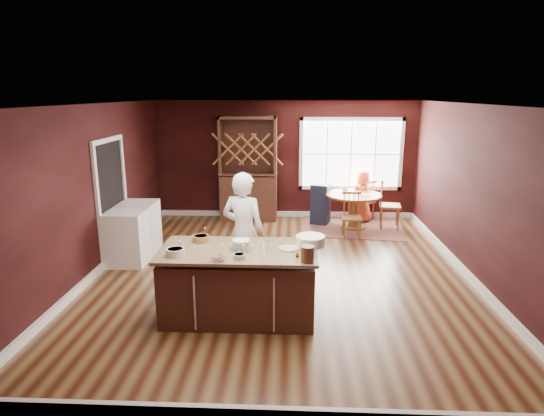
% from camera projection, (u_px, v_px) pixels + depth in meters
% --- Properties ---
extents(room_shell, '(7.00, 7.00, 7.00)m').
position_uv_depth(room_shell, '(282.00, 192.00, 7.14)').
color(room_shell, brown).
rests_on(room_shell, ground).
extents(window, '(2.36, 0.10, 1.66)m').
position_uv_depth(window, '(351.00, 154.00, 10.39)').
color(window, white).
rests_on(window, room_shell).
extents(doorway, '(0.08, 1.26, 2.13)m').
position_uv_depth(doorway, '(113.00, 201.00, 7.93)').
color(doorway, white).
rests_on(doorway, room_shell).
extents(kitchen_island, '(2.01, 1.05, 0.92)m').
position_uv_depth(kitchen_island, '(239.00, 284.00, 5.93)').
color(kitchen_island, '#462117').
rests_on(kitchen_island, ground).
extents(dining_table, '(1.20, 1.20, 0.75)m').
position_uv_depth(dining_table, '(354.00, 204.00, 9.80)').
color(dining_table, brown).
rests_on(dining_table, ground).
extents(baker, '(0.76, 0.62, 1.79)m').
position_uv_depth(baker, '(244.00, 233.00, 6.57)').
color(baker, white).
rests_on(baker, ground).
extents(layer_cake, '(0.32, 0.32, 0.13)m').
position_uv_depth(layer_cake, '(241.00, 245.00, 5.79)').
color(layer_cake, white).
rests_on(layer_cake, kitchen_island).
extents(bowl_blue, '(0.23, 0.23, 0.09)m').
position_uv_depth(bowl_blue, '(175.00, 252.00, 5.58)').
color(bowl_blue, white).
rests_on(bowl_blue, kitchen_island).
extents(bowl_yellow, '(0.22, 0.22, 0.08)m').
position_uv_depth(bowl_yellow, '(201.00, 239.00, 6.11)').
color(bowl_yellow, brown).
rests_on(bowl_yellow, kitchen_island).
extents(bowl_pink, '(0.17, 0.17, 0.06)m').
position_uv_depth(bowl_pink, '(218.00, 258.00, 5.42)').
color(bowl_pink, white).
rests_on(bowl_pink, kitchen_island).
extents(bowl_olive, '(0.15, 0.15, 0.06)m').
position_uv_depth(bowl_olive, '(239.00, 256.00, 5.49)').
color(bowl_olive, beige).
rests_on(bowl_olive, kitchen_island).
extents(drinking_glass, '(0.08, 0.08, 0.16)m').
position_uv_depth(drinking_glass, '(266.00, 245.00, 5.73)').
color(drinking_glass, white).
rests_on(drinking_glass, kitchen_island).
extents(dinner_plate, '(0.26, 0.26, 0.02)m').
position_uv_depth(dinner_plate, '(289.00, 248.00, 5.83)').
color(dinner_plate, beige).
rests_on(dinner_plate, kitchen_island).
extents(white_tub, '(0.38, 0.38, 0.13)m').
position_uv_depth(white_tub, '(310.00, 241.00, 5.95)').
color(white_tub, silver).
rests_on(white_tub, kitchen_island).
extents(stoneware_crock, '(0.16, 0.16, 0.20)m').
position_uv_depth(stoneware_crock, '(307.00, 254.00, 5.36)').
color(stoneware_crock, brown).
rests_on(stoneware_crock, kitchen_island).
extents(toy_figurine, '(0.04, 0.04, 0.07)m').
position_uv_depth(toy_figurine, '(297.00, 254.00, 5.53)').
color(toy_figurine, '#EC9D05').
rests_on(toy_figurine, kitchen_island).
extents(rug, '(2.33, 1.90, 0.01)m').
position_uv_depth(rug, '(353.00, 227.00, 9.93)').
color(rug, brown).
rests_on(rug, ground).
extents(chair_east, '(0.50, 0.52, 1.09)m').
position_uv_depth(chair_east, '(390.00, 204.00, 9.78)').
color(chair_east, '#9A6525').
rests_on(chair_east, ground).
extents(chair_south, '(0.40, 0.38, 0.94)m').
position_uv_depth(chair_south, '(352.00, 216.00, 9.09)').
color(chair_south, brown).
rests_on(chair_south, ground).
extents(chair_north, '(0.54, 0.53, 0.94)m').
position_uv_depth(chair_north, '(364.00, 199.00, 10.50)').
color(chair_north, brown).
rests_on(chair_north, ground).
extents(seated_woman, '(0.68, 0.58, 1.18)m').
position_uv_depth(seated_woman, '(362.00, 196.00, 10.26)').
color(seated_woman, '#E16232').
rests_on(seated_woman, ground).
extents(high_chair, '(0.48, 0.48, 0.94)m').
position_uv_depth(high_chair, '(321.00, 203.00, 10.15)').
color(high_chair, black).
rests_on(high_chair, ground).
extents(toddler, '(0.18, 0.14, 0.26)m').
position_uv_depth(toddler, '(318.00, 188.00, 10.11)').
color(toddler, '#8CA5BF').
rests_on(toddler, high_chair).
extents(table_plate, '(0.18, 0.18, 0.01)m').
position_uv_depth(table_plate, '(365.00, 195.00, 9.61)').
color(table_plate, beige).
rests_on(table_plate, dining_table).
extents(table_cup, '(0.14, 0.14, 0.10)m').
position_uv_depth(table_cup, '(345.00, 190.00, 9.94)').
color(table_cup, white).
rests_on(table_cup, dining_table).
extents(hutch, '(1.29, 0.54, 2.36)m').
position_uv_depth(hutch, '(248.00, 169.00, 10.33)').
color(hutch, black).
rests_on(hutch, ground).
extents(washer, '(0.64, 0.62, 0.93)m').
position_uv_depth(washer, '(127.00, 238.00, 7.74)').
color(washer, white).
rests_on(washer, ground).
extents(dryer, '(0.64, 0.62, 0.93)m').
position_uv_depth(dryer, '(139.00, 227.00, 8.36)').
color(dryer, white).
rests_on(dryer, ground).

